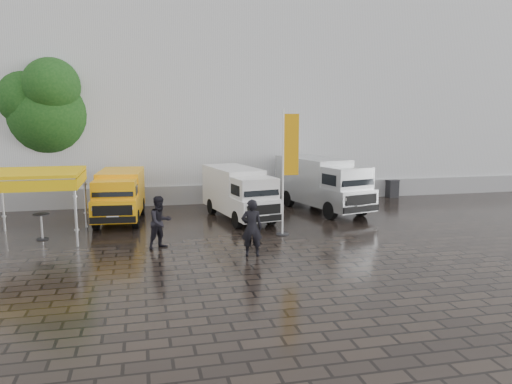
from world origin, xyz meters
TOP-DOWN VIEW (x-y plane):
  - ground at (0.00, 0.00)m, footprint 120.00×120.00m
  - exhibition_hall at (2.00, 16.00)m, footprint 44.00×16.00m
  - hall_plinth at (2.00, 7.95)m, footprint 44.00×0.15m
  - van_yellow at (-6.61, 4.47)m, footprint 2.22×4.90m
  - van_white at (-1.34, 3.69)m, footprint 2.74×5.52m
  - van_silver at (3.02, 4.70)m, footprint 3.39×6.23m
  - canopy_tent at (-9.56, 1.84)m, footprint 3.38×3.38m
  - flagpole at (-0.07, 0.37)m, footprint 0.88×0.50m
  - tree at (-10.14, 9.21)m, footprint 4.30×4.32m
  - cocktail_table at (-9.40, 1.69)m, footprint 0.60×0.60m
  - wheelie_bin at (8.37, 7.58)m, footprint 0.62×0.62m
  - person_front at (-2.09, -2.30)m, footprint 0.78×0.59m
  - person_tent at (-5.04, -0.58)m, footprint 1.16×1.10m

SIDE VIEW (x-z plane):
  - ground at x=0.00m, z-range 0.00..0.00m
  - cocktail_table at x=-9.40m, z-range 0.00..1.00m
  - hall_plinth at x=2.00m, z-range 0.00..1.00m
  - wheelie_bin at x=8.37m, z-range 0.00..1.00m
  - person_tent at x=-5.04m, z-range 0.00..1.88m
  - person_front at x=-2.09m, z-range 0.00..1.95m
  - van_yellow at x=-6.61m, z-range 0.00..2.20m
  - van_white at x=-1.34m, z-range 0.00..2.29m
  - van_silver at x=3.02m, z-range 0.00..2.57m
  - canopy_tent at x=-9.56m, z-range 1.15..3.77m
  - flagpole at x=-0.07m, z-range 0.29..5.23m
  - tree at x=-10.14m, z-range 1.10..8.82m
  - exhibition_hall at x=2.00m, z-range 0.00..12.00m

